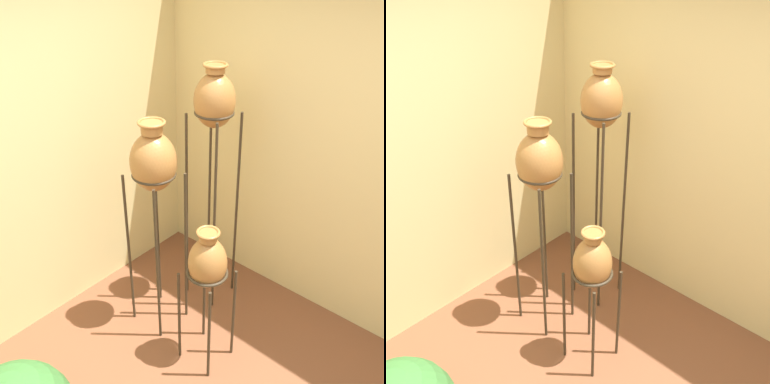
# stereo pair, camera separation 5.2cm
# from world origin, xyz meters

# --- Properties ---
(wall_right) EXTENTS (0.06, 7.47, 2.70)m
(wall_right) POSITION_xyz_m (1.76, 0.00, 1.35)
(wall_right) COLOR beige
(wall_right) RESTS_ON ground_plane
(vase_stand_tall) EXTENTS (0.29, 0.29, 1.91)m
(vase_stand_tall) POSITION_xyz_m (1.29, 0.96, 1.60)
(vase_stand_tall) COLOR #382D1E
(vase_stand_tall) RESTS_ON ground_plane
(vase_stand_medium) EXTENTS (0.31, 0.31, 1.63)m
(vase_stand_medium) POSITION_xyz_m (0.80, 1.05, 1.33)
(vase_stand_medium) COLOR #382D1E
(vase_stand_medium) RESTS_ON ground_plane
(vase_stand_short) EXTENTS (0.28, 0.28, 1.07)m
(vase_stand_short) POSITION_xyz_m (0.75, 0.55, 0.81)
(vase_stand_short) COLOR #382D1E
(vase_stand_short) RESTS_ON ground_plane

